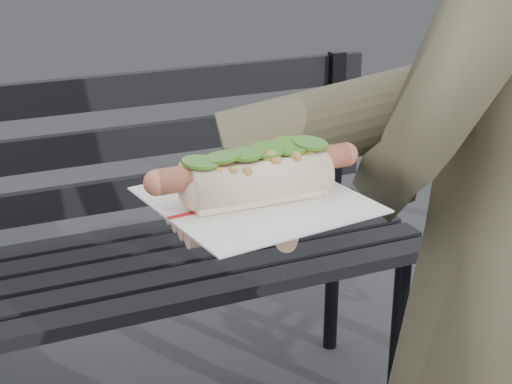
% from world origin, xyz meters
% --- Properties ---
extents(park_bench, '(1.50, 0.44, 0.88)m').
position_xyz_m(park_bench, '(0.01, 0.94, 0.52)').
color(park_bench, black).
rests_on(park_bench, ground).
extents(person, '(0.67, 0.56, 1.57)m').
position_xyz_m(person, '(0.37, 0.03, 0.78)').
color(person, brown).
rests_on(person, ground).
extents(held_hotdog, '(0.63, 0.30, 0.20)m').
position_xyz_m(held_hotdog, '(0.16, 0.00, 1.04)').
color(held_hotdog, brown).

